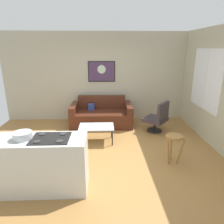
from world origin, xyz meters
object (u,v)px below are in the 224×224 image
Objects in this scene: wall_painting at (102,72)px; couch at (102,116)px; coffee_table at (96,128)px; armchair at (158,118)px; mixing_bowl at (23,136)px; bar_stool at (174,141)px.

couch is at bearing -91.81° from wall_painting.
wall_painting reaches higher than coffee_table.
armchair is (1.59, -0.65, 0.13)m from couch.
wall_painting is at bearing 71.12° from mixing_bowl.
coffee_table is at bearing -95.29° from couch.
wall_painting reaches higher than bar_stool.
couch is at bearing 123.14° from bar_stool.
couch is at bearing 84.71° from coffee_table.
armchair is 2.97× the size of mixing_bowl.
coffee_table is 1.01× the size of wall_painting.
wall_painting reaches higher than couch.
wall_painting is at bearing 85.78° from coffee_table.
mixing_bowl is at bearing -108.88° from wall_painting.
bar_stool is (-0.09, -1.65, 0.07)m from armchair.
bar_stool is at bearing -33.60° from coffee_table.
armchair is 1.65m from bar_stool.
armchair is 2.30m from wall_painting.
mixing_bowl is at bearing -139.79° from armchair.
couch is at bearing 68.28° from mixing_bowl.
bar_stool is at bearing -93.06° from armchair.
couch is 2.12× the size of armchair.
armchair reaches higher than bar_stool.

